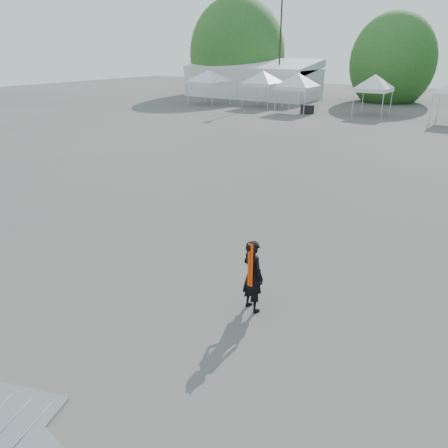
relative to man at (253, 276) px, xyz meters
The scene contains 11 objects.
ground 2.78m from the man, 116.79° to the left, with size 120.00×120.00×0.00m, color #474442.
marquee 44.00m from the man, 121.83° to the left, with size 15.00×6.25×4.23m.
light_pole_west 41.42m from the man, 117.83° to the left, with size 0.60×0.25×10.30m.
tree_far_w 48.82m from the man, 123.97° to the left, with size 4.80×4.80×7.30m.
tree_mid_w 43.47m from the man, 102.25° to the left, with size 4.16×4.16×6.33m.
tent_a 37.67m from the man, 128.40° to the left, with size 4.60×4.60×3.88m.
tent_b 35.80m from the man, 120.14° to the left, with size 4.31×4.31×3.88m.
tent_c 32.42m from the man, 114.71° to the left, with size 4.26×4.26×3.88m.
tent_d 32.14m from the man, 103.29° to the left, with size 3.74×3.74×3.88m.
man is the anchor object (origin of this frame).
crate_west 31.47m from the man, 112.91° to the left, with size 0.93×0.72×0.72m, color black.
Camera 1 is at (5.46, -9.51, 5.41)m, focal length 35.00 mm.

